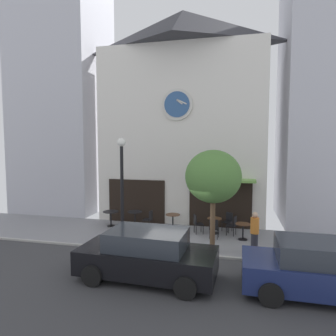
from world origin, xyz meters
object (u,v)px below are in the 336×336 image
at_px(cafe_chair_corner, 149,218).
at_px(parked_car_navy, 322,269).
at_px(cafe_table_near_door, 214,223).
at_px(cafe_table_leftmost, 243,229).
at_px(street_tree, 213,177).
at_px(cafe_chair_mid_row, 233,224).
at_px(cafe_table_center_right, 173,218).
at_px(cafe_chair_left_end, 228,220).
at_px(pedestrian_orange, 255,233).
at_px(parked_car_black, 147,255).
at_px(cafe_table_near_curb, 135,215).
at_px(cafe_table_rightmost, 111,215).
at_px(street_lamp, 122,190).
at_px(cafe_chair_by_entrance, 214,227).
at_px(cafe_chair_under_awning, 197,222).

relative_size(cafe_chair_corner, parked_car_navy, 0.21).
height_order(cafe_table_near_door, cafe_table_leftmost, cafe_table_near_door).
bearing_deg(street_tree, cafe_chair_mid_row, 71.96).
distance_m(cafe_table_center_right, cafe_chair_left_end, 2.71).
distance_m(pedestrian_orange, parked_car_black, 4.39).
height_order(cafe_table_near_curb, cafe_chair_mid_row, cafe_chair_mid_row).
bearing_deg(cafe_table_rightmost, parked_car_navy, -31.03).
xyz_separation_m(street_lamp, cafe_table_near_curb, (-0.29, 2.41, -1.71)).
xyz_separation_m(cafe_chair_corner, pedestrian_orange, (4.93, -2.49, 0.33)).
bearing_deg(parked_car_navy, cafe_table_rightmost, 148.97).
bearing_deg(cafe_table_leftmost, cafe_table_center_right, 164.24).
xyz_separation_m(cafe_table_near_curb, cafe_chair_mid_row, (4.92, -0.39, -0.03)).
bearing_deg(parked_car_black, cafe_chair_by_entrance, 68.41).
height_order(cafe_table_near_door, cafe_chair_corner, cafe_chair_corner).
height_order(cafe_table_near_curb, pedestrian_orange, pedestrian_orange).
xyz_separation_m(street_lamp, cafe_table_near_door, (3.78, 2.11, -1.76)).
bearing_deg(parked_car_black, cafe_table_near_curb, 113.14).
bearing_deg(cafe_chair_corner, cafe_table_center_right, 11.95).
height_order(cafe_chair_left_end, pedestrian_orange, pedestrian_orange).
height_order(cafe_table_center_right, cafe_table_near_door, cafe_table_near_door).
height_order(cafe_chair_mid_row, cafe_chair_left_end, same).
distance_m(street_lamp, cafe_table_near_curb, 2.97).
bearing_deg(parked_car_navy, cafe_chair_by_entrance, 127.22).
bearing_deg(cafe_table_center_right, parked_car_black, -86.16).
bearing_deg(street_lamp, cafe_table_center_right, 54.97).
xyz_separation_m(cafe_chair_under_awning, parked_car_navy, (4.13, -4.94, 0.23)).
bearing_deg(parked_car_navy, street_lamp, 156.91).
height_order(cafe_table_near_door, cafe_chair_left_end, cafe_chair_left_end).
bearing_deg(street_tree, cafe_chair_left_end, 80.11).
bearing_deg(parked_car_navy, cafe_table_center_right, 134.77).
xyz_separation_m(street_tree, parked_car_navy, (3.23, -2.73, -2.20)).
distance_m(cafe_table_rightmost, cafe_chair_corner, 2.03).
xyz_separation_m(cafe_table_rightmost, cafe_chair_by_entrance, (5.31, -0.84, -0.05)).
bearing_deg(cafe_table_near_curb, parked_car_navy, -36.33).
relative_size(pedestrian_orange, parked_car_navy, 0.39).
distance_m(cafe_chair_corner, cafe_chair_mid_row, 4.10).
xyz_separation_m(cafe_chair_corner, parked_car_navy, (6.58, -5.21, 0.23)).
bearing_deg(cafe_chair_by_entrance, parked_car_navy, -52.78).
distance_m(cafe_table_center_right, cafe_table_near_door, 2.10).
bearing_deg(cafe_chair_left_end, cafe_chair_corner, -172.81).
height_order(street_tree, cafe_chair_by_entrance, street_tree).
bearing_deg(cafe_chair_left_end, street_tree, -99.89).
height_order(street_lamp, cafe_table_near_door, street_lamp).
relative_size(street_lamp, cafe_chair_mid_row, 4.97).
xyz_separation_m(cafe_table_rightmost, cafe_chair_under_awning, (4.47, -0.23, -0.05)).
relative_size(street_lamp, pedestrian_orange, 2.68).
bearing_deg(street_tree, cafe_chair_by_entrance, 92.13).
height_order(cafe_table_leftmost, parked_car_navy, parked_car_navy).
xyz_separation_m(street_tree, cafe_chair_left_end, (0.52, 2.97, -2.43)).
relative_size(street_tree, cafe_table_center_right, 5.50).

